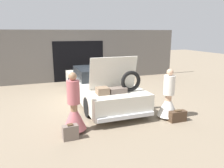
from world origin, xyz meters
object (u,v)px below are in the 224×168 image
Objects in this scene: person_left at (74,111)px; suitcase_beside_left_person at (70,132)px; suitcase_beside_right_person at (178,116)px; person_right at (168,101)px; car at (99,86)px.

suitcase_beside_left_person is at bearing -29.66° from person_left.
person_left is at bearing 172.43° from suitcase_beside_right_person.
person_right is 2.96× the size of suitcase_beside_right_person.
person_right is at bearing 83.48° from person_left.
person_right is at bearing -59.84° from car.
suitcase_beside_right_person is (3.29, 0.01, -0.02)m from suitcase_beside_left_person.
person_left is at bearing -120.65° from car.
suitcase_beside_right_person is at bearing 76.81° from person_left.
car reaches higher than suitcase_beside_left_person.
person_left is (-1.49, -2.52, -0.01)m from car.
car is 3.41m from suitcase_beside_left_person.
suitcase_beside_left_person is (-0.19, -0.42, -0.40)m from person_left.
suitcase_beside_left_person is at bearing -119.75° from car.
car is at bearing 118.79° from suitcase_beside_right_person.
person_right is 3.85× the size of suitcase_beside_left_person.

